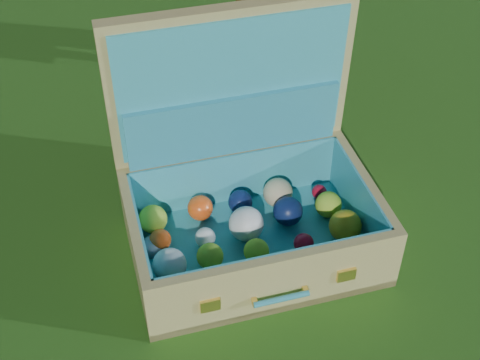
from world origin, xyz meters
name	(u,v)px	position (x,y,z in m)	size (l,w,h in m)	color
ground	(300,229)	(0.00, 0.00, 0.00)	(60.00, 60.00, 0.00)	#215114
stray_ball	(154,248)	(-0.43, 0.08, 0.04)	(0.08, 0.08, 0.08)	teal
suitcase	(246,187)	(-0.16, 0.05, 0.19)	(0.76, 0.60, 0.66)	tan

